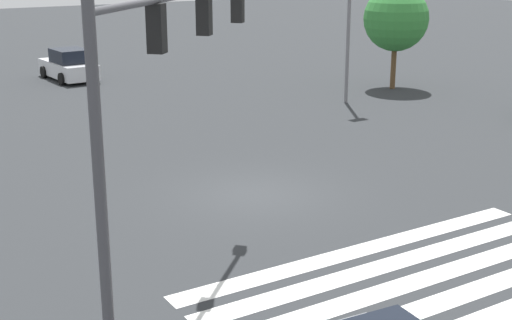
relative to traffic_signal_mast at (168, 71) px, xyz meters
name	(u,v)px	position (x,y,z in m)	size (l,w,h in m)	color
ground_plane	(256,194)	(4.88, 4.88, -4.71)	(145.99, 145.99, 0.00)	#2B2D30
crosswalk_markings	(418,281)	(4.88, -1.72, -4.71)	(9.90, 4.40, 0.01)	silver
traffic_signal_mast	(168,71)	(0.00, 0.00, 0.00)	(6.07, 6.07, 6.23)	#47474C
car_1	(69,66)	(6.20, 26.19, -3.94)	(2.27, 4.45, 1.70)	silver
tree_corner_a	(396,19)	(19.39, 15.12, -1.21)	(3.23, 3.23, 5.12)	brown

